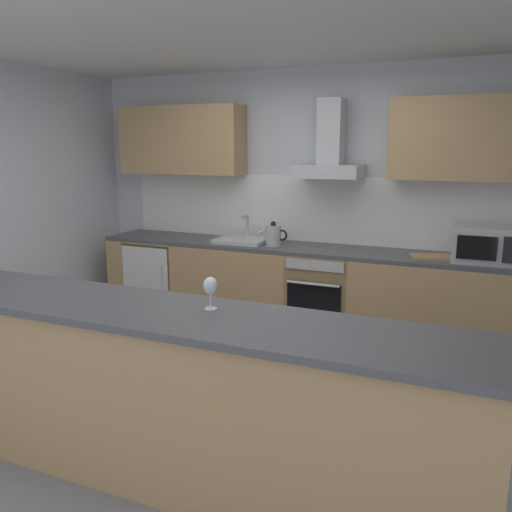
# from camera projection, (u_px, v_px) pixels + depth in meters

# --- Properties ---
(ground) EXTENTS (5.85, 4.89, 0.02)m
(ground) POSITION_uv_depth(u_px,v_px,m) (232.00, 410.00, 3.75)
(ground) COLOR gray
(ceiling) EXTENTS (5.85, 4.89, 0.02)m
(ceiling) POSITION_uv_depth(u_px,v_px,m) (228.00, 20.00, 3.21)
(ceiling) COLOR white
(wall_back) EXTENTS (5.85, 0.12, 2.60)m
(wall_back) POSITION_uv_depth(u_px,v_px,m) (317.00, 202.00, 5.28)
(wall_back) COLOR silver
(wall_back) RESTS_ON ground
(backsplash_tile) EXTENTS (4.13, 0.02, 0.66)m
(backsplash_tile) POSITION_uv_depth(u_px,v_px,m) (315.00, 209.00, 5.23)
(backsplash_tile) COLOR white
(counter_back) EXTENTS (4.27, 0.60, 0.90)m
(counter_back) POSITION_uv_depth(u_px,v_px,m) (304.00, 292.00, 5.11)
(counter_back) COLOR tan
(counter_back) RESTS_ON ground
(counter_island) EXTENTS (3.36, 0.64, 1.00)m
(counter_island) POSITION_uv_depth(u_px,v_px,m) (176.00, 397.00, 2.86)
(counter_island) COLOR tan
(counter_island) RESTS_ON ground
(upper_cabinets) EXTENTS (4.22, 0.32, 0.70)m
(upper_cabinets) POSITION_uv_depth(u_px,v_px,m) (311.00, 140.00, 4.95)
(upper_cabinets) COLOR tan
(oven) EXTENTS (0.60, 0.62, 0.80)m
(oven) POSITION_uv_depth(u_px,v_px,m) (322.00, 294.00, 5.01)
(oven) COLOR slate
(oven) RESTS_ON ground
(refrigerator) EXTENTS (0.58, 0.60, 0.85)m
(refrigerator) POSITION_uv_depth(u_px,v_px,m) (160.00, 279.00, 5.73)
(refrigerator) COLOR white
(refrigerator) RESTS_ON ground
(microwave) EXTENTS (0.50, 0.38, 0.30)m
(microwave) POSITION_uv_depth(u_px,v_px,m) (485.00, 244.00, 4.33)
(microwave) COLOR #B7BABC
(microwave) RESTS_ON counter_back
(sink) EXTENTS (0.50, 0.40, 0.26)m
(sink) POSITION_uv_depth(u_px,v_px,m) (242.00, 240.00, 5.25)
(sink) COLOR silver
(sink) RESTS_ON counter_back
(kettle) EXTENTS (0.29, 0.15, 0.24)m
(kettle) POSITION_uv_depth(u_px,v_px,m) (273.00, 235.00, 5.06)
(kettle) COLOR #B7BABC
(kettle) RESTS_ON counter_back
(range_hood) EXTENTS (0.62, 0.45, 0.72)m
(range_hood) POSITION_uv_depth(u_px,v_px,m) (330.00, 153.00, 4.86)
(range_hood) COLOR #B7BABC
(wine_glass) EXTENTS (0.08, 0.08, 0.18)m
(wine_glass) POSITION_uv_depth(u_px,v_px,m) (210.00, 287.00, 2.76)
(wine_glass) COLOR silver
(wine_glass) RESTS_ON counter_island
(chopping_board) EXTENTS (0.39, 0.31, 0.02)m
(chopping_board) POSITION_uv_depth(u_px,v_px,m) (431.00, 257.00, 4.52)
(chopping_board) COLOR tan
(chopping_board) RESTS_ON counter_back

